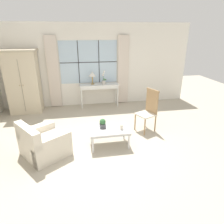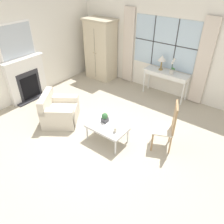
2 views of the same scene
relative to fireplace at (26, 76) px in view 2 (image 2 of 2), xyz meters
The scene contains 13 objects.
ground_plane 3.01m from the fireplace, ahead, with size 14.00×14.00×0.00m, color #B2A893.
wall_back_windowed 4.14m from the fireplace, 44.71° to the left, with size 7.20×0.14×2.80m.
wall_left 0.81m from the fireplace, 104.79° to the left, with size 0.06×7.20×2.80m, color white.
fireplace is the anchor object (origin of this frame).
armoire 2.63m from the fireplace, 72.80° to the left, with size 1.05×0.67×2.01m.
console_table 4.13m from the fireplace, 38.90° to the left, with size 1.35×0.40×0.80m.
table_lamp 4.02m from the fireplace, 41.44° to the left, with size 0.24×0.24×0.44m.
potted_orchid 4.24m from the fireplace, 37.12° to the left, with size 0.16×0.12×0.48m.
armchair_upholstered 1.75m from the fireplace, ahead, with size 1.18×1.19×0.78m.
side_chair_wooden 4.33m from the fireplace, ahead, with size 0.58×0.58×1.13m.
coffee_table 3.15m from the fireplace, ahead, with size 0.92×0.57×0.43m.
potted_plant_small 2.99m from the fireplace, ahead, with size 0.14×0.14×0.22m.
pillar_candle 3.41m from the fireplace, ahead, with size 0.10×0.10×0.14m.
Camera 2 is at (2.65, -3.00, 3.42)m, focal length 35.00 mm.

